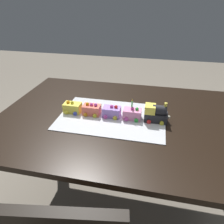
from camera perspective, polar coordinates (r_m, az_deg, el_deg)
The scene contains 9 objects.
ground_plane at distance 1.72m, azimuth 1.49°, elevation -22.82°, with size 8.00×8.00×0.00m, color gray.
dining_table at distance 1.28m, azimuth 1.86°, elevation -5.24°, with size 1.40×1.00×0.74m.
cake_board at distance 1.21m, azimuth -0.00°, elevation -1.32°, with size 0.60×0.40×0.00m, color silver.
cake_locomotive at distance 1.17m, azimuth 11.82°, elevation -0.39°, with size 0.14×0.08×0.12m.
cake_car_hopper_bubblegum at distance 1.18m, azimuth 5.52°, elevation -0.51°, with size 0.10×0.08×0.07m.
cake_car_caboose_lavender at distance 1.20m, azimuth -0.09°, elevation 0.08°, with size 0.10×0.08×0.07m.
cake_car_flatbed_coral at distance 1.22m, azimuth -5.52°, elevation 0.68°, with size 0.10×0.08×0.07m.
cake_car_gondola_lemon at distance 1.26m, azimuth -10.67°, elevation 1.19°, with size 0.10×0.08×0.07m.
birthday_candle at distance 1.15m, azimuth 5.47°, elevation 2.39°, with size 0.01×0.01×0.05m.
Camera 1 is at (-0.18, 1.03, 1.36)m, focal length 33.70 mm.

